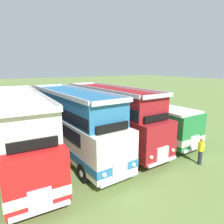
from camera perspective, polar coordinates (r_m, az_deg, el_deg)
bus_fifth_in_row at (r=13.62m, az=-24.14°, el=-4.11°), size 3.12×11.54×4.52m
bus_sixth_in_row at (r=14.46m, az=-11.31°, el=-2.30°), size 3.07×11.20×4.52m
bus_seventh_in_row at (r=16.13m, az=-0.77°, el=-0.48°), size 2.85×11.33×4.52m
bus_eighth_in_row at (r=18.26m, az=7.82°, el=-0.98°), size 2.82×11.28×2.99m
marshal_person at (r=14.00m, az=23.66°, el=-10.03°), size 0.36×0.24×1.73m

